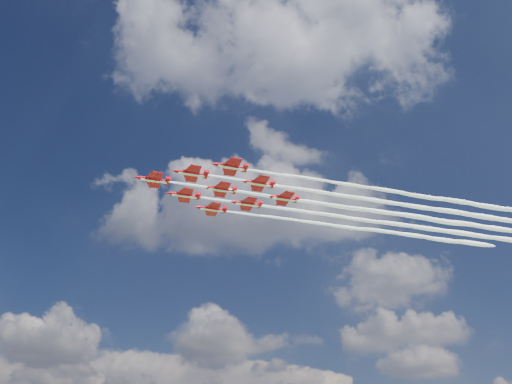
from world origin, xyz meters
TOP-DOWN VIEW (x-y plane):
  - jet_lead at (24.23, 14.68)m, footprint 102.32×48.29m
  - jet_row2_port at (37.13, 12.57)m, footprint 102.32×48.29m
  - jet_row2_starb at (31.36, 25.65)m, footprint 102.32×48.29m
  - jet_row3_port at (50.04, 10.46)m, footprint 102.32×48.29m
  - jet_row3_centre at (44.26, 23.53)m, footprint 102.32×48.29m
  - jet_row3_starb at (38.48, 36.61)m, footprint 102.32×48.29m
  - jet_row4_port at (57.16, 21.42)m, footprint 102.32×48.29m
  - jet_row4_starb at (51.38, 34.50)m, footprint 102.32×48.29m
  - jet_tail at (64.28, 32.38)m, footprint 102.32×48.29m

SIDE VIEW (x-z plane):
  - jet_lead at x=24.23m, z-range 85.38..88.35m
  - jet_row2_port at x=37.13m, z-range 85.38..88.35m
  - jet_row2_starb at x=31.36m, z-range 85.38..88.35m
  - jet_row3_port at x=50.04m, z-range 85.38..88.35m
  - jet_row3_centre at x=44.26m, z-range 85.38..88.35m
  - jet_row3_starb at x=38.48m, z-range 85.38..88.35m
  - jet_row4_port at x=57.16m, z-range 85.38..88.35m
  - jet_row4_starb at x=51.38m, z-range 85.38..88.35m
  - jet_tail at x=64.28m, z-range 85.38..88.35m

